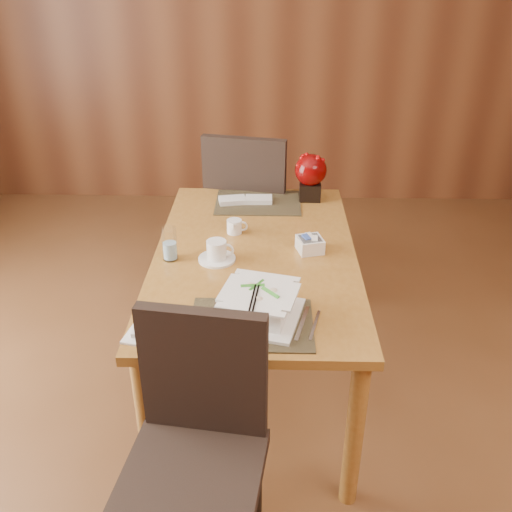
{
  "coord_description": "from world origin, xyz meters",
  "views": [
    {
      "loc": [
        0.06,
        -1.64,
        1.97
      ],
      "look_at": [
        0.01,
        0.35,
        0.87
      ],
      "focal_mm": 40.0,
      "sensor_mm": 36.0,
      "label": 1
    }
  ],
  "objects_px": {
    "dining_table": "(255,271)",
    "creamer_jug": "(234,226)",
    "berry_decor": "(311,174)",
    "near_chair": "(197,437)",
    "sugar_caddy": "(310,245)",
    "bread_plate": "(146,334)",
    "coffee_cup": "(217,252)",
    "soup_setting": "(259,305)",
    "far_chair": "(250,207)",
    "water_glass": "(170,244)"
  },
  "relations": [
    {
      "from": "bread_plate",
      "to": "berry_decor",
      "type": "bearing_deg",
      "value": 62.4
    },
    {
      "from": "creamer_jug",
      "to": "bread_plate",
      "type": "distance_m",
      "value": 0.86
    },
    {
      "from": "soup_setting",
      "to": "creamer_jug",
      "type": "distance_m",
      "value": 0.72
    },
    {
      "from": "berry_decor",
      "to": "bread_plate",
      "type": "height_order",
      "value": "berry_decor"
    },
    {
      "from": "soup_setting",
      "to": "sugar_caddy",
      "type": "bearing_deg",
      "value": 81.64
    },
    {
      "from": "soup_setting",
      "to": "berry_decor",
      "type": "bearing_deg",
      "value": 91.42
    },
    {
      "from": "coffee_cup",
      "to": "soup_setting",
      "type": "bearing_deg",
      "value": -65.95
    },
    {
      "from": "coffee_cup",
      "to": "creamer_jug",
      "type": "bearing_deg",
      "value": 77.23
    },
    {
      "from": "sugar_caddy",
      "to": "berry_decor",
      "type": "xyz_separation_m",
      "value": [
        0.03,
        0.59,
        0.11
      ]
    },
    {
      "from": "berry_decor",
      "to": "near_chair",
      "type": "bearing_deg",
      "value": -106.44
    },
    {
      "from": "bread_plate",
      "to": "far_chair",
      "type": "distance_m",
      "value": 1.52
    },
    {
      "from": "far_chair",
      "to": "near_chair",
      "type": "bearing_deg",
      "value": 97.75
    },
    {
      "from": "coffee_cup",
      "to": "berry_decor",
      "type": "relative_size",
      "value": 0.65
    },
    {
      "from": "soup_setting",
      "to": "sugar_caddy",
      "type": "distance_m",
      "value": 0.57
    },
    {
      "from": "berry_decor",
      "to": "far_chair",
      "type": "height_order",
      "value": "far_chair"
    },
    {
      "from": "creamer_jug",
      "to": "sugar_caddy",
      "type": "height_order",
      "value": "creamer_jug"
    },
    {
      "from": "dining_table",
      "to": "creamer_jug",
      "type": "relative_size",
      "value": 16.28
    },
    {
      "from": "dining_table",
      "to": "creamer_jug",
      "type": "height_order",
      "value": "creamer_jug"
    },
    {
      "from": "berry_decor",
      "to": "near_chair",
      "type": "height_order",
      "value": "berry_decor"
    },
    {
      "from": "dining_table",
      "to": "coffee_cup",
      "type": "xyz_separation_m",
      "value": [
        -0.17,
        -0.07,
        0.14
      ]
    },
    {
      "from": "coffee_cup",
      "to": "sugar_caddy",
      "type": "distance_m",
      "value": 0.42
    },
    {
      "from": "water_glass",
      "to": "near_chair",
      "type": "height_order",
      "value": "near_chair"
    },
    {
      "from": "soup_setting",
      "to": "berry_decor",
      "type": "relative_size",
      "value": 1.42
    },
    {
      "from": "water_glass",
      "to": "creamer_jug",
      "type": "xyz_separation_m",
      "value": [
        0.26,
        0.27,
        -0.04
      ]
    },
    {
      "from": "coffee_cup",
      "to": "sugar_caddy",
      "type": "xyz_separation_m",
      "value": [
        0.41,
        0.09,
        -0.01
      ]
    },
    {
      "from": "dining_table",
      "to": "coffee_cup",
      "type": "distance_m",
      "value": 0.23
    },
    {
      "from": "sugar_caddy",
      "to": "near_chair",
      "type": "height_order",
      "value": "near_chair"
    },
    {
      "from": "berry_decor",
      "to": "bread_plate",
      "type": "xyz_separation_m",
      "value": [
        -0.65,
        -1.24,
        -0.14
      ]
    },
    {
      "from": "sugar_caddy",
      "to": "soup_setting",
      "type": "bearing_deg",
      "value": -112.3
    },
    {
      "from": "near_chair",
      "to": "dining_table",
      "type": "bearing_deg",
      "value": 87.22
    },
    {
      "from": "water_glass",
      "to": "near_chair",
      "type": "xyz_separation_m",
      "value": [
        0.2,
        -0.83,
        -0.28
      ]
    },
    {
      "from": "berry_decor",
      "to": "creamer_jug",
      "type": "bearing_deg",
      "value": -132.4
    },
    {
      "from": "creamer_jug",
      "to": "far_chair",
      "type": "height_order",
      "value": "far_chair"
    },
    {
      "from": "berry_decor",
      "to": "near_chair",
      "type": "relative_size",
      "value": 0.26
    },
    {
      "from": "sugar_caddy",
      "to": "far_chair",
      "type": "bearing_deg",
      "value": 109.82
    },
    {
      "from": "coffee_cup",
      "to": "creamer_jug",
      "type": "distance_m",
      "value": 0.28
    },
    {
      "from": "near_chair",
      "to": "berry_decor",
      "type": "bearing_deg",
      "value": 81.42
    },
    {
      "from": "soup_setting",
      "to": "creamer_jug",
      "type": "relative_size",
      "value": 3.84
    },
    {
      "from": "dining_table",
      "to": "creamer_jug",
      "type": "xyz_separation_m",
      "value": [
        -0.11,
        0.2,
        0.13
      ]
    },
    {
      "from": "creamer_jug",
      "to": "sugar_caddy",
      "type": "xyz_separation_m",
      "value": [
        0.35,
        -0.17,
        -0.0
      ]
    },
    {
      "from": "far_chair",
      "to": "creamer_jug",
      "type": "bearing_deg",
      "value": 97.22
    },
    {
      "from": "berry_decor",
      "to": "bread_plate",
      "type": "distance_m",
      "value": 1.4
    },
    {
      "from": "bread_plate",
      "to": "near_chair",
      "type": "bearing_deg",
      "value": -53.33
    },
    {
      "from": "dining_table",
      "to": "sugar_caddy",
      "type": "height_order",
      "value": "sugar_caddy"
    },
    {
      "from": "bread_plate",
      "to": "near_chair",
      "type": "relative_size",
      "value": 0.14
    },
    {
      "from": "creamer_jug",
      "to": "far_chair",
      "type": "xyz_separation_m",
      "value": [
        0.05,
        0.66,
        -0.19
      ]
    },
    {
      "from": "bread_plate",
      "to": "far_chair",
      "type": "bearing_deg",
      "value": 78.07
    },
    {
      "from": "coffee_cup",
      "to": "sugar_caddy",
      "type": "height_order",
      "value": "coffee_cup"
    },
    {
      "from": "coffee_cup",
      "to": "far_chair",
      "type": "bearing_deg",
      "value": 83.32
    },
    {
      "from": "soup_setting",
      "to": "berry_decor",
      "type": "xyz_separation_m",
      "value": [
        0.25,
        1.12,
        0.08
      ]
    }
  ]
}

